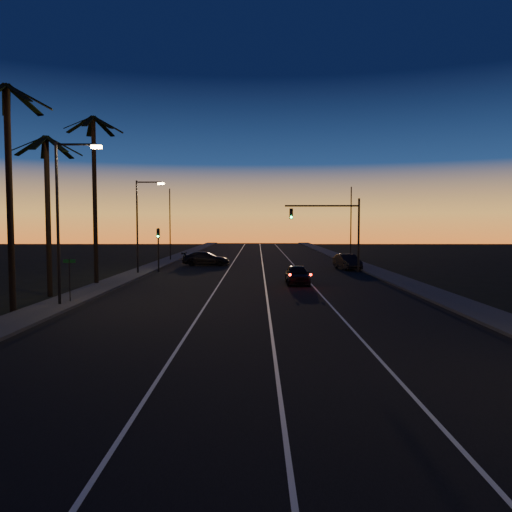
{
  "coord_description": "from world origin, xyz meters",
  "views": [
    {
      "loc": [
        -0.1,
        -7.22,
        4.52
      ],
      "look_at": [
        -0.17,
        20.33,
        2.79
      ],
      "focal_mm": 35.0,
      "sensor_mm": 36.0,
      "label": 1
    }
  ],
  "objects_px": {
    "right_car": "(347,262)",
    "cross_car": "(206,259)",
    "signal_mast": "(334,222)",
    "lead_car": "(297,274)"
  },
  "relations": [
    {
      "from": "cross_car",
      "to": "lead_car",
      "type": "bearing_deg",
      "value": -63.15
    },
    {
      "from": "signal_mast",
      "to": "right_car",
      "type": "height_order",
      "value": "signal_mast"
    },
    {
      "from": "lead_car",
      "to": "cross_car",
      "type": "relative_size",
      "value": 0.91
    },
    {
      "from": "signal_mast",
      "to": "lead_car",
      "type": "xyz_separation_m",
      "value": [
        -4.19,
        -9.53,
        -4.04
      ]
    },
    {
      "from": "lead_car",
      "to": "right_car",
      "type": "distance_m",
      "value": 13.96
    },
    {
      "from": "lead_car",
      "to": "signal_mast",
      "type": "bearing_deg",
      "value": 66.26
    },
    {
      "from": "right_car",
      "to": "cross_car",
      "type": "distance_m",
      "value": 15.52
    },
    {
      "from": "signal_mast",
      "to": "lead_car",
      "type": "bearing_deg",
      "value": -113.74
    },
    {
      "from": "lead_car",
      "to": "cross_car",
      "type": "distance_m",
      "value": 19.35
    },
    {
      "from": "signal_mast",
      "to": "lead_car",
      "type": "relative_size",
      "value": 1.47
    }
  ]
}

